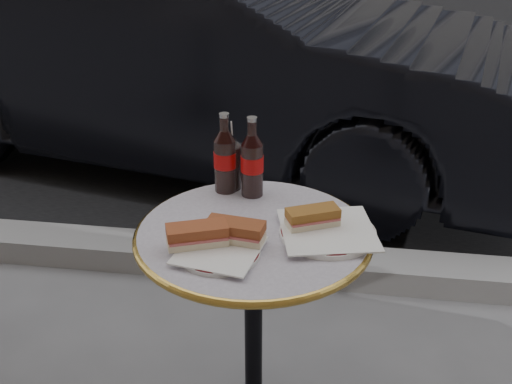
# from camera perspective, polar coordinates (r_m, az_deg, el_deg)

# --- Properties ---
(asphalt_road) EXTENTS (40.00, 8.00, 0.00)m
(asphalt_road) POSITION_cam_1_polar(r_m,az_deg,el_deg) (6.62, 6.33, 12.81)
(asphalt_road) COLOR black
(asphalt_road) RESTS_ON ground
(curb) EXTENTS (40.00, 0.20, 0.12)m
(curb) POSITION_cam_1_polar(r_m,az_deg,el_deg) (2.78, 2.53, -6.40)
(curb) COLOR gray
(curb) RESTS_ON ground
(bistro_table) EXTENTS (0.62, 0.62, 0.73)m
(bistro_table) POSITION_cam_1_polar(r_m,az_deg,el_deg) (1.88, -0.23, -13.18)
(bistro_table) COLOR #BAB2C4
(bistro_table) RESTS_ON ground
(plate_left) EXTENTS (0.26, 0.26, 0.01)m
(plate_left) POSITION_cam_1_polar(r_m,az_deg,el_deg) (1.57, -3.28, -5.41)
(plate_left) COLOR silver
(plate_left) RESTS_ON bistro_table
(plate_right) EXTENTS (0.26, 0.26, 0.01)m
(plate_right) POSITION_cam_1_polar(r_m,az_deg,el_deg) (1.65, 6.39, -3.62)
(plate_right) COLOR white
(plate_right) RESTS_ON bistro_table
(sandwich_left_a) EXTENTS (0.16, 0.12, 0.05)m
(sandwich_left_a) POSITION_cam_1_polar(r_m,az_deg,el_deg) (1.58, -5.24, -3.93)
(sandwich_left_a) COLOR brown
(sandwich_left_a) RESTS_ON plate_left
(sandwich_left_b) EXTENTS (0.15, 0.09, 0.05)m
(sandwich_left_b) POSITION_cam_1_polar(r_m,az_deg,el_deg) (1.59, -1.86, -3.58)
(sandwich_left_b) COLOR brown
(sandwich_left_b) RESTS_ON plate_left
(sandwich_right) EXTENTS (0.15, 0.11, 0.05)m
(sandwich_right) POSITION_cam_1_polar(r_m,az_deg,el_deg) (1.65, 5.05, -2.33)
(sandwich_right) COLOR #905A24
(sandwich_right) RESTS_ON plate_right
(cola_bottle_left) EXTENTS (0.09, 0.09, 0.24)m
(cola_bottle_left) POSITION_cam_1_polar(r_m,az_deg,el_deg) (1.83, -2.78, 3.51)
(cola_bottle_left) COLOR black
(cola_bottle_left) RESTS_ON bistro_table
(cola_bottle_right) EXTENTS (0.08, 0.08, 0.24)m
(cola_bottle_right) POSITION_cam_1_polar(r_m,az_deg,el_deg) (1.80, -0.35, 3.15)
(cola_bottle_right) COLOR black
(cola_bottle_right) RESTS_ON bistro_table
(cola_glass) EXTENTS (0.09, 0.09, 0.14)m
(cola_glass) POSITION_cam_1_polar(r_m,az_deg,el_deg) (1.86, -2.32, 2.29)
(cola_glass) COLOR black
(cola_glass) RESTS_ON bistro_table
(parked_car) EXTENTS (2.14, 4.11, 1.29)m
(parked_car) POSITION_cam_1_polar(r_m,az_deg,el_deg) (3.73, -5.26, 12.19)
(parked_car) COLOR black
(parked_car) RESTS_ON ground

